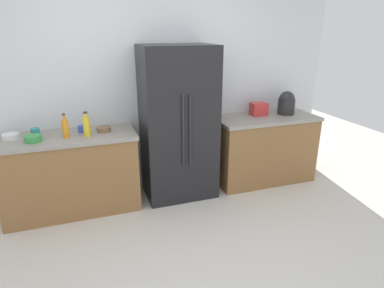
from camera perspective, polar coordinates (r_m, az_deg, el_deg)
name	(u,v)px	position (r m, az deg, el deg)	size (l,w,h in m)	color
ground_plane	(196,260)	(3.10, 0.76, -19.77)	(9.60, 9.60, 0.00)	beige
kitchen_back_panel	(151,80)	(4.05, -7.28, 11.06)	(4.80, 0.10, 2.76)	silver
counter_left	(72,173)	(3.88, -20.37, -4.83)	(1.45, 0.63, 0.89)	olive
counter_right	(263,148)	(4.48, 12.43, -0.75)	(1.34, 0.63, 0.89)	olive
refrigerator	(178,124)	(3.85, -2.40, 3.55)	(0.84, 0.63, 1.81)	black
toaster	(259,109)	(4.37, 11.64, 6.04)	(0.21, 0.15, 0.17)	red
rice_cooker	(286,103)	(4.51, 16.27, 6.93)	(0.22, 0.22, 0.31)	#262628
bottle_a	(87,126)	(3.60, -18.01, 3.00)	(0.08, 0.08, 0.26)	yellow
bottle_b	(65,128)	(3.64, -21.37, 2.62)	(0.07, 0.07, 0.26)	orange
cup_a	(35,133)	(3.81, -25.80, 1.82)	(0.09, 0.09, 0.09)	teal
cup_b	(81,129)	(3.79, -18.84, 2.54)	(0.08, 0.08, 0.07)	blue
bowl_a	(104,129)	(3.74, -15.24, 2.54)	(0.15, 0.15, 0.05)	brown
bowl_b	(33,138)	(3.66, -26.15, 0.89)	(0.17, 0.17, 0.07)	green
bowl_c	(11,136)	(3.86, -29.27, 1.18)	(0.17, 0.17, 0.05)	white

